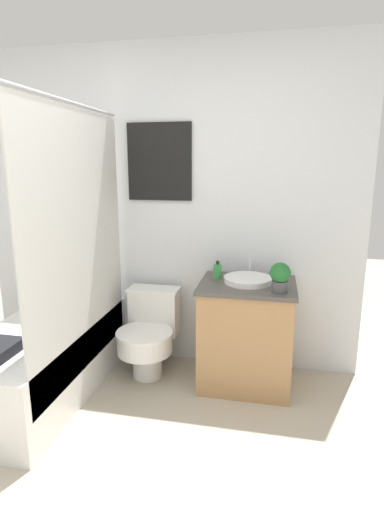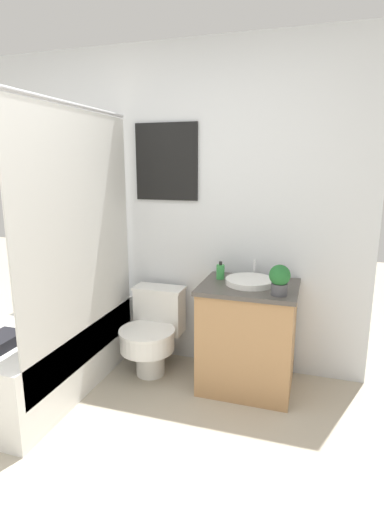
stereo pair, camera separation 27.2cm
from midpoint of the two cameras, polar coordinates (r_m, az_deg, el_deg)
wall_back at (r=3.22m, az=-0.64°, el=6.70°), size 3.10×0.07×2.50m
shower_area at (r=3.13m, az=-17.32°, el=-12.42°), size 0.70×1.43×1.98m
toilet at (r=3.18m, az=-3.13°, el=-10.55°), size 0.43×0.57×0.65m
vanity at (r=2.99m, az=10.58°, el=-11.25°), size 0.68×0.56×0.78m
sink at (r=2.87m, az=10.97°, el=-3.60°), size 0.34×0.38×0.13m
soap_bottle at (r=2.96m, az=6.71°, el=-2.26°), size 0.06×0.06×0.13m
potted_plant at (r=2.66m, az=15.30°, el=-3.19°), size 0.14×0.14×0.20m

